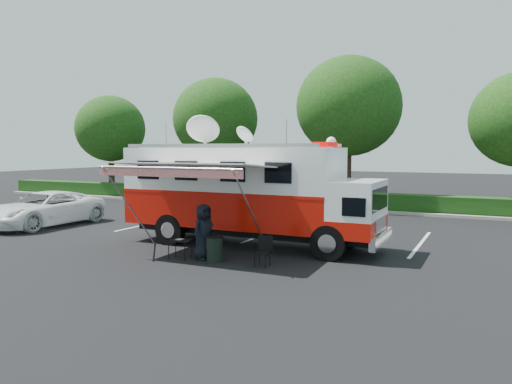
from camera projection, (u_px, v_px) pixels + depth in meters
ground_plane at (250, 246)px, 17.97m from camera, size 120.00×120.00×0.00m
back_border at (367, 122)px, 28.62m from camera, size 60.00×6.14×8.87m
stall_lines at (271, 232)px, 20.88m from camera, size 24.12×5.50×0.01m
command_truck at (248, 192)px, 17.83m from camera, size 9.40×2.59×4.51m
awning at (186, 167)px, 15.70m from camera, size 5.13×2.65×3.10m
white_suv at (45, 226)px, 22.57m from camera, size 2.71×5.62×1.54m
person at (204, 259)px, 15.74m from camera, size 0.72×0.95×1.76m
folding_table at (180, 241)px, 15.68m from camera, size 0.82×0.64×0.63m
folding_chair at (264, 248)px, 14.78m from camera, size 0.53×0.56×0.91m
trash_bin at (215, 249)px, 15.41m from camera, size 0.54×0.54×0.80m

